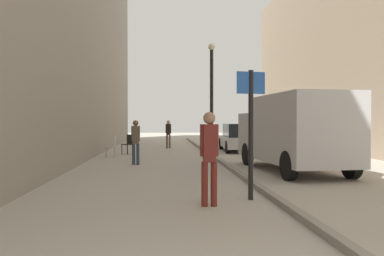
# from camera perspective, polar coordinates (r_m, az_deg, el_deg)

# --- Properties ---
(ground_plane) EXTENTS (80.00, 80.00, 0.00)m
(ground_plane) POSITION_cam_1_polar(r_m,az_deg,el_deg) (13.67, -1.76, -5.63)
(ground_plane) COLOR #A8A093
(kerb_strip) EXTENTS (0.16, 40.00, 0.12)m
(kerb_strip) POSITION_cam_1_polar(r_m,az_deg,el_deg) (13.83, 4.82, -5.31)
(kerb_strip) COLOR gray
(kerb_strip) RESTS_ON ground_plane
(pedestrian_main_foreground) EXTENTS (0.32, 0.21, 1.62)m
(pedestrian_main_foreground) POSITION_cam_1_polar(r_m,az_deg,el_deg) (14.11, -8.38, -1.62)
(pedestrian_main_foreground) COLOR #2D3851
(pedestrian_main_foreground) RESTS_ON ground_plane
(pedestrian_mid_block) EXTENTS (0.35, 0.23, 1.75)m
(pedestrian_mid_block) POSITION_cam_1_polar(r_m,az_deg,el_deg) (7.12, 2.58, -3.56)
(pedestrian_mid_block) COLOR maroon
(pedestrian_mid_block) RESTS_ON ground_plane
(pedestrian_far_crossing) EXTENTS (0.33, 0.21, 1.65)m
(pedestrian_far_crossing) POSITION_cam_1_polar(r_m,az_deg,el_deg) (22.53, -3.54, -0.60)
(pedestrian_far_crossing) COLOR brown
(pedestrian_far_crossing) RESTS_ON ground_plane
(delivery_van) EXTENTS (2.41, 5.40, 2.38)m
(delivery_van) POSITION_cam_1_polar(r_m,az_deg,el_deg) (12.50, 14.80, -0.42)
(delivery_van) COLOR #B7B7BC
(delivery_van) RESTS_ON ground_plane
(parked_car) EXTENTS (1.97, 4.27, 1.45)m
(parked_car) POSITION_cam_1_polar(r_m,az_deg,el_deg) (20.49, 7.10, -1.44)
(parked_car) COLOR #B7B7BC
(parked_car) RESTS_ON ground_plane
(street_sign_post) EXTENTS (0.60, 0.14, 2.60)m
(street_sign_post) POSITION_cam_1_polar(r_m,az_deg,el_deg) (7.77, 8.74, 0.75)
(street_sign_post) COLOR black
(street_sign_post) RESTS_ON ground_plane
(lamp_post) EXTENTS (0.28, 0.28, 4.76)m
(lamp_post) POSITION_cam_1_polar(r_m,az_deg,el_deg) (15.77, 2.93, 5.15)
(lamp_post) COLOR black
(lamp_post) RESTS_ON ground_plane
(cafe_chair_near_window) EXTENTS (0.62, 0.62, 0.94)m
(cafe_chair_near_window) POSITION_cam_1_polar(r_m,az_deg,el_deg) (18.77, -9.39, -2.18)
(cafe_chair_near_window) COLOR black
(cafe_chair_near_window) RESTS_ON ground_plane
(cafe_chair_by_doorway) EXTENTS (0.44, 0.44, 0.94)m
(cafe_chair_by_doorway) POSITION_cam_1_polar(r_m,az_deg,el_deg) (17.25, -11.79, -2.46)
(cafe_chair_by_doorway) COLOR #B7B2A8
(cafe_chair_by_doorway) RESTS_ON ground_plane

